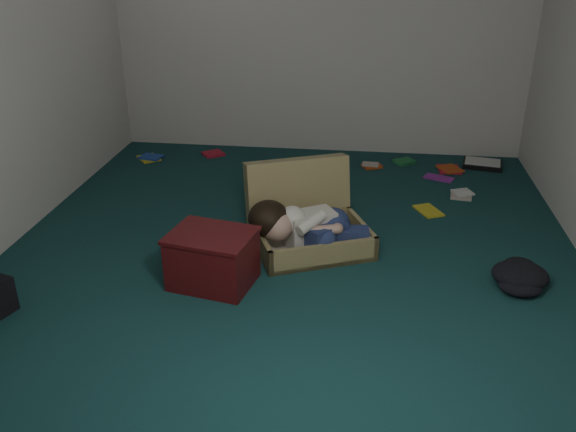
# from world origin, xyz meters

# --- Properties ---
(floor) EXTENTS (4.50, 4.50, 0.00)m
(floor) POSITION_xyz_m (0.00, 0.00, 0.00)
(floor) COLOR #153B3C
(floor) RESTS_ON ground
(wall_back) EXTENTS (4.50, 0.00, 4.50)m
(wall_back) POSITION_xyz_m (0.00, 2.25, 1.30)
(wall_back) COLOR white
(wall_back) RESTS_ON ground
(wall_front) EXTENTS (4.50, 0.00, 4.50)m
(wall_front) POSITION_xyz_m (0.00, -2.25, 1.30)
(wall_front) COLOR white
(wall_front) RESTS_ON ground
(suitcase) EXTENTS (1.00, 0.99, 0.56)m
(suitcase) POSITION_xyz_m (0.08, 0.19, 0.17)
(suitcase) COLOR #9B8C55
(suitcase) RESTS_ON floor
(person) EXTENTS (0.85, 0.45, 0.35)m
(person) POSITION_xyz_m (0.11, -0.01, 0.21)
(person) COLOR silver
(person) RESTS_ON suitcase
(maroon_bin) EXTENTS (0.58, 0.50, 0.35)m
(maroon_bin) POSITION_xyz_m (-0.44, -0.47, 0.18)
(maroon_bin) COLOR #4C0F11
(maroon_bin) RESTS_ON floor
(clothing_pile) EXTENTS (0.53, 0.47, 0.14)m
(clothing_pile) POSITION_xyz_m (1.43, -0.23, 0.07)
(clothing_pile) COLOR black
(clothing_pile) RESTS_ON floor
(paper_tray) EXTENTS (0.40, 0.33, 0.05)m
(paper_tray) POSITION_xyz_m (1.61, 1.95, 0.02)
(paper_tray) COLOR black
(paper_tray) RESTS_ON floor
(book_scatter) EXTENTS (3.14, 1.38, 0.02)m
(book_scatter) POSITION_xyz_m (0.32, 1.63, 0.01)
(book_scatter) COLOR yellow
(book_scatter) RESTS_ON floor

